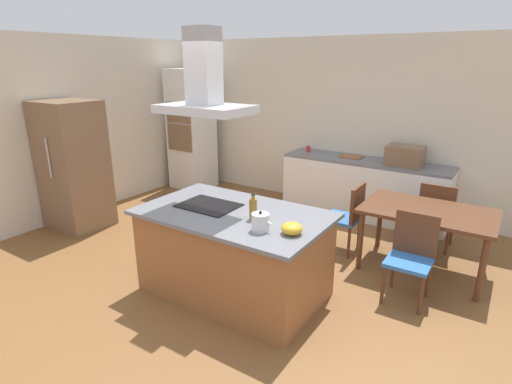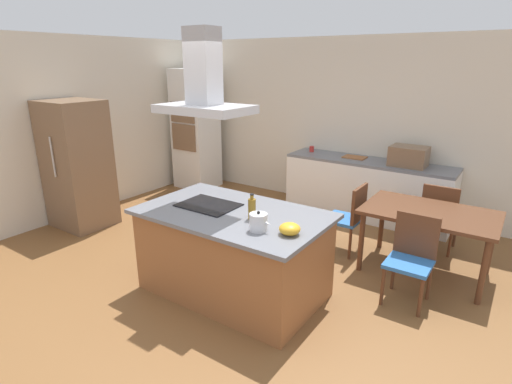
{
  "view_description": "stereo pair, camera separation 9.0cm",
  "coord_description": "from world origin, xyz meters",
  "px_view_note": "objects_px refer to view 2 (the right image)",
  "views": [
    {
      "loc": [
        2.24,
        -3.03,
        2.33
      ],
      "look_at": [
        0.01,
        0.4,
        1.0
      ],
      "focal_mm": 28.35,
      "sensor_mm": 36.0,
      "label": 1
    },
    {
      "loc": [
        2.32,
        -2.98,
        2.33
      ],
      "look_at": [
        0.01,
        0.4,
        1.0
      ],
      "focal_mm": 28.35,
      "sensor_mm": 36.0,
      "label": 2
    }
  ],
  "objects_px": {
    "coffee_mug_red": "(312,149)",
    "countertop_microwave": "(409,156)",
    "wall_oven_stack": "(196,129)",
    "chair_facing_back_wall": "(440,214)",
    "olive_oil_bottle": "(252,208)",
    "refrigerator": "(77,165)",
    "mixing_bowl": "(290,229)",
    "tea_kettle": "(259,222)",
    "cooktop": "(209,205)",
    "cutting_board": "(355,157)",
    "range_hood": "(204,86)",
    "chair_facing_island": "(412,253)",
    "dining_table": "(429,218)",
    "chair_at_left_end": "(350,215)"
  },
  "relations": [
    {
      "from": "coffee_mug_red",
      "to": "countertop_microwave",
      "type": "bearing_deg",
      "value": -2.72
    },
    {
      "from": "wall_oven_stack",
      "to": "chair_facing_back_wall",
      "type": "distance_m",
      "value": 4.51
    },
    {
      "from": "olive_oil_bottle",
      "to": "refrigerator",
      "type": "xyz_separation_m",
      "value": [
        -3.25,
        0.28,
        -0.1
      ]
    },
    {
      "from": "olive_oil_bottle",
      "to": "mixing_bowl",
      "type": "relative_size",
      "value": 1.34
    },
    {
      "from": "olive_oil_bottle",
      "to": "chair_facing_back_wall",
      "type": "distance_m",
      "value": 2.66
    },
    {
      "from": "coffee_mug_red",
      "to": "wall_oven_stack",
      "type": "distance_m",
      "value": 2.3
    },
    {
      "from": "tea_kettle",
      "to": "coffee_mug_red",
      "type": "distance_m",
      "value": 3.38
    },
    {
      "from": "countertop_microwave",
      "to": "wall_oven_stack",
      "type": "relative_size",
      "value": 0.23
    },
    {
      "from": "cooktop",
      "to": "cutting_board",
      "type": "bearing_deg",
      "value": 81.34
    },
    {
      "from": "countertop_microwave",
      "to": "wall_oven_stack",
      "type": "bearing_deg",
      "value": -176.52
    },
    {
      "from": "coffee_mug_red",
      "to": "range_hood",
      "type": "bearing_deg",
      "value": -84.09
    },
    {
      "from": "mixing_bowl",
      "to": "coffee_mug_red",
      "type": "relative_size",
      "value": 2.09
    },
    {
      "from": "tea_kettle",
      "to": "chair_facing_island",
      "type": "relative_size",
      "value": 0.24
    },
    {
      "from": "olive_oil_bottle",
      "to": "range_hood",
      "type": "bearing_deg",
      "value": 174.98
    },
    {
      "from": "chair_facing_back_wall",
      "to": "mixing_bowl",
      "type": "bearing_deg",
      "value": -108.69
    },
    {
      "from": "cooktop",
      "to": "chair_facing_back_wall",
      "type": "relative_size",
      "value": 0.67
    },
    {
      "from": "chair_facing_island",
      "to": "range_hood",
      "type": "xyz_separation_m",
      "value": [
        -1.87,
        -0.89,
        1.59
      ]
    },
    {
      "from": "olive_oil_bottle",
      "to": "wall_oven_stack",
      "type": "distance_m",
      "value": 4.16
    },
    {
      "from": "mixing_bowl",
      "to": "wall_oven_stack",
      "type": "height_order",
      "value": "wall_oven_stack"
    },
    {
      "from": "tea_kettle",
      "to": "coffee_mug_red",
      "type": "xyz_separation_m",
      "value": [
        -1.1,
        3.2,
        -0.03
      ]
    },
    {
      "from": "cooktop",
      "to": "chair_facing_back_wall",
      "type": "bearing_deg",
      "value": 50.0
    },
    {
      "from": "cutting_board",
      "to": "dining_table",
      "type": "height_order",
      "value": "cutting_board"
    },
    {
      "from": "dining_table",
      "to": "chair_facing_island",
      "type": "height_order",
      "value": "chair_facing_island"
    },
    {
      "from": "tea_kettle",
      "to": "cutting_board",
      "type": "relative_size",
      "value": 0.62
    },
    {
      "from": "cooktop",
      "to": "mixing_bowl",
      "type": "height_order",
      "value": "mixing_bowl"
    },
    {
      "from": "coffee_mug_red",
      "to": "dining_table",
      "type": "height_order",
      "value": "coffee_mug_red"
    },
    {
      "from": "dining_table",
      "to": "range_hood",
      "type": "xyz_separation_m",
      "value": [
        -1.87,
        -1.56,
        1.43
      ]
    },
    {
      "from": "olive_oil_bottle",
      "to": "dining_table",
      "type": "height_order",
      "value": "olive_oil_bottle"
    },
    {
      "from": "cooktop",
      "to": "wall_oven_stack",
      "type": "relative_size",
      "value": 0.27
    },
    {
      "from": "countertop_microwave",
      "to": "range_hood",
      "type": "height_order",
      "value": "range_hood"
    },
    {
      "from": "mixing_bowl",
      "to": "dining_table",
      "type": "height_order",
      "value": "mixing_bowl"
    },
    {
      "from": "tea_kettle",
      "to": "chair_facing_island",
      "type": "distance_m",
      "value": 1.63
    },
    {
      "from": "cooktop",
      "to": "mixing_bowl",
      "type": "xyz_separation_m",
      "value": [
        1.06,
        -0.16,
        0.05
      ]
    },
    {
      "from": "chair_at_left_end",
      "to": "countertop_microwave",
      "type": "bearing_deg",
      "value": 76.88
    },
    {
      "from": "olive_oil_bottle",
      "to": "mixing_bowl",
      "type": "height_order",
      "value": "olive_oil_bottle"
    },
    {
      "from": "coffee_mug_red",
      "to": "refrigerator",
      "type": "height_order",
      "value": "refrigerator"
    },
    {
      "from": "mixing_bowl",
      "to": "chair_facing_back_wall",
      "type": "height_order",
      "value": "mixing_bowl"
    },
    {
      "from": "tea_kettle",
      "to": "mixing_bowl",
      "type": "distance_m",
      "value": 0.28
    },
    {
      "from": "countertop_microwave",
      "to": "dining_table",
      "type": "xyz_separation_m",
      "value": [
        0.61,
        -1.32,
        -0.37
      ]
    },
    {
      "from": "cooktop",
      "to": "cutting_board",
      "type": "distance_m",
      "value": 2.96
    },
    {
      "from": "countertop_microwave",
      "to": "cutting_board",
      "type": "distance_m",
      "value": 0.83
    },
    {
      "from": "chair_facing_island",
      "to": "range_hood",
      "type": "distance_m",
      "value": 2.61
    },
    {
      "from": "countertop_microwave",
      "to": "refrigerator",
      "type": "relative_size",
      "value": 0.27
    },
    {
      "from": "olive_oil_bottle",
      "to": "chair_facing_back_wall",
      "type": "height_order",
      "value": "olive_oil_bottle"
    },
    {
      "from": "mixing_bowl",
      "to": "refrigerator",
      "type": "xyz_separation_m",
      "value": [
        -3.72,
        0.39,
        -0.04
      ]
    },
    {
      "from": "mixing_bowl",
      "to": "refrigerator",
      "type": "distance_m",
      "value": 3.74
    },
    {
      "from": "olive_oil_bottle",
      "to": "countertop_microwave",
      "type": "relative_size",
      "value": 0.5
    },
    {
      "from": "cooktop",
      "to": "dining_table",
      "type": "distance_m",
      "value": 2.44
    },
    {
      "from": "countertop_microwave",
      "to": "chair_facing_island",
      "type": "relative_size",
      "value": 0.56
    },
    {
      "from": "coffee_mug_red",
      "to": "cutting_board",
      "type": "distance_m",
      "value": 0.75
    }
  ]
}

